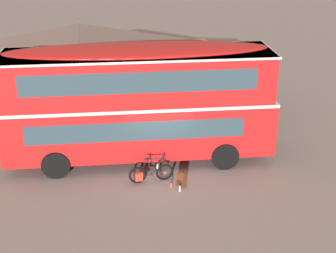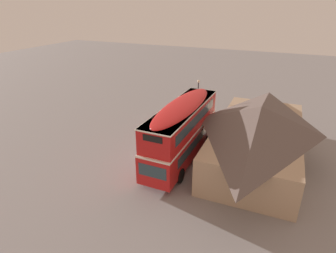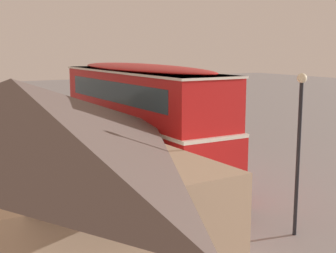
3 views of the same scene
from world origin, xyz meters
name	(u,v)px [view 1 (image 1 of 3)]	position (x,y,z in m)	size (l,w,h in m)	color
ground_plane	(160,169)	(0.00, 0.00, 0.00)	(120.00, 120.00, 0.00)	gray
double_decker_bus	(139,99)	(-0.71, 0.97, 2.64)	(10.64, 2.76, 4.79)	black
touring_bicycle	(150,173)	(-0.48, -0.96, 0.37)	(1.72, 0.57, 1.02)	black
backpack_on_ground	(182,179)	(0.66, -1.43, 0.30)	(0.37, 0.38, 0.59)	#592D19
water_bottle_clear_plastic	(180,188)	(0.55, -1.76, 0.12)	(0.07, 0.07, 0.26)	silver
water_bottle_red_squeeze	(171,185)	(0.26, -1.48, 0.11)	(0.07, 0.07, 0.24)	#D84C33
pub_building	(82,68)	(-3.21, 6.57, 2.31)	(14.39, 7.09, 4.53)	tan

